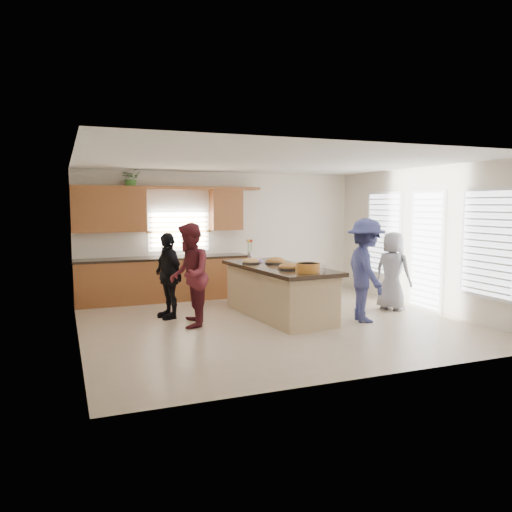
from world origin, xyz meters
name	(u,v)px	position (x,y,z in m)	size (l,w,h in m)	color
floor	(273,322)	(0.00, 0.00, 0.00)	(6.50, 6.50, 0.00)	#C9AE95
room_shell	(274,215)	(0.00, 0.00, 1.90)	(6.52, 6.02, 2.81)	silver
back_cabinetry	(161,259)	(-1.47, 2.73, 0.91)	(4.08, 0.66, 2.46)	brown
right_wall_glazing	(428,242)	(3.22, -0.13, 1.34)	(0.06, 4.00, 2.25)	white
island	(279,292)	(0.28, 0.40, 0.45)	(1.39, 2.79, 0.95)	tan
platter_front	(289,268)	(0.24, -0.11, 0.98)	(0.41, 0.41, 0.17)	black
platter_mid	(276,262)	(0.39, 0.78, 0.98)	(0.43, 0.43, 0.17)	black
platter_back	(251,262)	(-0.06, 0.96, 0.98)	(0.36, 0.36, 0.15)	black
salad_bowl	(308,267)	(0.38, -0.56, 1.03)	(0.41, 0.41, 0.15)	#C27323
clear_cup	(324,268)	(0.68, -0.55, 1.01)	(0.08, 0.08, 0.11)	white
plate_stack	(258,260)	(0.16, 1.17, 0.97)	(0.22, 0.22, 0.05)	#B797DC
flower_vase	(250,248)	(0.18, 1.64, 1.18)	(0.14, 0.14, 0.41)	silver
potted_plant	(131,178)	(-2.02, 2.82, 2.62)	(0.40, 0.34, 0.44)	#37712D
woman_left_back	(193,265)	(-0.79, 2.60, 0.75)	(0.55, 0.36, 1.50)	black
woman_left_mid	(189,275)	(-1.45, 0.26, 0.89)	(0.86, 0.67, 1.77)	maroon
woman_left_front	(168,276)	(-1.65, 1.03, 0.79)	(0.92, 0.38, 1.57)	black
woman_right_back	(366,270)	(1.56, -0.51, 0.92)	(1.19, 0.68, 1.84)	navy
woman_right_front	(393,271)	(2.61, 0.13, 0.77)	(0.76, 0.49, 1.55)	gray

